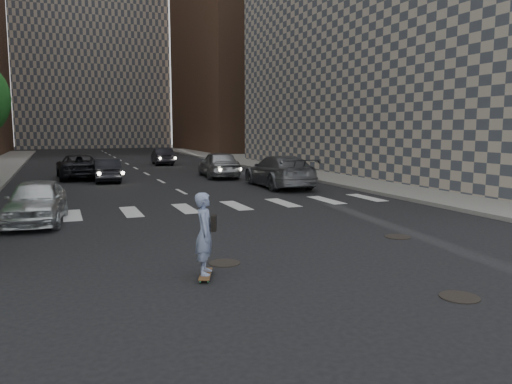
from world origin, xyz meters
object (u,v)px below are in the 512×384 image
Objects in this scene: traffic_car_c at (79,166)px; traffic_car_d at (219,164)px; skateboarder at (205,234)px; silver_sedan at (36,201)px; traffic_car_e at (162,156)px; traffic_car_a at (107,170)px; traffic_car_b at (279,171)px.

traffic_car_c is 1.10× the size of traffic_car_d.
skateboarder reaches higher than traffic_car_c.
traffic_car_d is at bearing 57.01° from silver_sedan.
skateboarder is 0.42× the size of traffic_car_e.
silver_sedan is 12.48m from traffic_car_a.
skateboarder reaches higher than traffic_car_a.
skateboarder is at bearing -60.03° from silver_sedan.
traffic_car_c is (-1.56, 22.14, -0.19)m from skateboarder.
traffic_car_c is 1.27× the size of traffic_car_e.
traffic_car_b is 1.07× the size of traffic_car_c.
skateboarder is 0.31× the size of traffic_car_b.
traffic_car_d is (7.98, -2.45, 0.08)m from traffic_car_c.
traffic_car_c is at bearing 88.96° from silver_sedan.
silver_sedan reaches higher than traffic_car_a.
traffic_car_a is at bearing 81.11° from silver_sedan.
traffic_car_c reaches higher than traffic_car_e.
traffic_car_b is at bearing 81.24° from skateboarder.
traffic_car_b reaches higher than traffic_car_c.
traffic_car_e is at bearing -111.67° from traffic_car_a.
skateboarder is 8.36m from silver_sedan.
traffic_car_a is 0.82× the size of traffic_car_d.
traffic_car_c is at bearing -39.78° from traffic_car_b.
traffic_car_e is at bearing 101.34° from skateboarder.
traffic_car_c is at bearing 114.86° from skateboarder.
traffic_car_b is 12.59m from traffic_car_c.
traffic_car_b is 6.15m from traffic_car_d.
traffic_car_a is 0.75× the size of traffic_car_c.
silver_sedan is 1.05× the size of traffic_car_a.
skateboarder is 32.09m from traffic_car_e.
silver_sedan is (-3.38, 7.64, -0.22)m from skateboarder.
silver_sedan reaches higher than traffic_car_e.
traffic_car_b is at bearing 107.73° from traffic_car_d.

